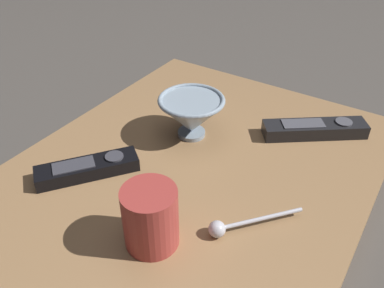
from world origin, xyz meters
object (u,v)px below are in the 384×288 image
Objects in this scene: teaspoon at (228,227)px; tv_remote_far at (315,129)px; cereal_bowl at (191,115)px; tv_remote_near at (88,168)px; coffee_mug at (150,218)px.

tv_remote_far is (0.30, -0.02, 0.00)m from teaspoon.
tv_remote_near is at bearing 156.56° from cereal_bowl.
teaspoon is (0.07, -0.08, -0.03)m from coffee_mug.
tv_remote_near is 0.41m from tv_remote_far.
tv_remote_near is at bearing 72.27° from coffee_mug.
coffee_mug reaches higher than cereal_bowl.
teaspoon is at bearing -49.31° from coffee_mug.
tv_remote_far is at bearing -15.19° from coffee_mug.
tv_remote_far reaches higher than tv_remote_near.
coffee_mug is 0.57× the size of tv_remote_near.
tv_remote_far is (0.12, -0.19, -0.03)m from cereal_bowl.
cereal_bowl is 1.34× the size of coffee_mug.
tv_remote_far is at bearing -57.29° from cereal_bowl.
tv_remote_near is (0.06, 0.17, -0.03)m from coffee_mug.
tv_remote_far is (0.37, -0.10, -0.03)m from coffee_mug.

